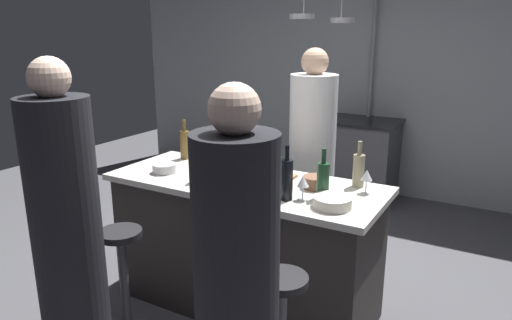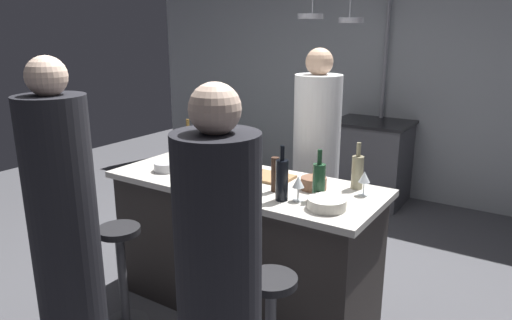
# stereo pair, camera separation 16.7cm
# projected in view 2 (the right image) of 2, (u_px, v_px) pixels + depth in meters

# --- Properties ---
(ground_plane) EXTENTS (9.00, 9.00, 0.00)m
(ground_plane) POSITION_uv_depth(u_px,v_px,m) (244.00, 303.00, 3.27)
(ground_plane) COLOR #4C4C51
(back_wall) EXTENTS (6.40, 0.16, 2.60)m
(back_wall) POSITION_uv_depth(u_px,v_px,m) (388.00, 79.00, 5.22)
(back_wall) COLOR #9EA3A8
(back_wall) RESTS_ON ground_plane
(kitchen_island) EXTENTS (1.80, 0.72, 0.90)m
(kitchen_island) POSITION_uv_depth(u_px,v_px,m) (244.00, 244.00, 3.15)
(kitchen_island) COLOR #332D2B
(kitchen_island) RESTS_ON ground_plane
(stove_range) EXTENTS (0.80, 0.64, 0.89)m
(stove_range) POSITION_uv_depth(u_px,v_px,m) (370.00, 161.00, 5.13)
(stove_range) COLOR #47474C
(stove_range) RESTS_ON ground_plane
(chef) EXTENTS (0.36, 0.36, 1.71)m
(chef) POSITION_uv_depth(u_px,v_px,m) (316.00, 168.00, 3.68)
(chef) COLOR white
(chef) RESTS_ON ground_plane
(guest_right) EXTENTS (0.35, 0.35, 1.66)m
(guest_right) POSITION_uv_depth(u_px,v_px,m) (219.00, 298.00, 1.94)
(guest_right) COLOR black
(guest_right) RESTS_ON ground_plane
(bar_stool_left) EXTENTS (0.28, 0.28, 0.68)m
(bar_stool_left) POSITION_uv_depth(u_px,v_px,m) (122.00, 273.00, 2.93)
(bar_stool_left) COLOR #4C4C51
(bar_stool_left) RESTS_ON ground_plane
(guest_left) EXTENTS (0.36, 0.36, 1.72)m
(guest_left) POSITION_uv_depth(u_px,v_px,m) (64.00, 228.00, 2.55)
(guest_left) COLOR black
(guest_left) RESTS_ON ground_plane
(overhead_pot_rack) EXTENTS (0.56, 1.35, 2.17)m
(overhead_pot_rack) POSITION_uv_depth(u_px,v_px,m) (360.00, 53.00, 4.56)
(overhead_pot_rack) COLOR gray
(overhead_pot_rack) RESTS_ON ground_plane
(potted_plant) EXTENTS (0.36, 0.36, 0.52)m
(potted_plant) POSITION_uv_depth(u_px,v_px,m) (196.00, 170.00, 5.33)
(potted_plant) COLOR brown
(potted_plant) RESTS_ON ground_plane
(cutting_board) EXTENTS (0.32, 0.22, 0.02)m
(cutting_board) POSITION_uv_depth(u_px,v_px,m) (268.00, 177.00, 3.07)
(cutting_board) COLOR #997047
(cutting_board) RESTS_ON kitchen_island
(pepper_mill) EXTENTS (0.05, 0.05, 0.21)m
(pepper_mill) POSITION_uv_depth(u_px,v_px,m) (275.00, 174.00, 2.80)
(pepper_mill) COLOR #382319
(pepper_mill) RESTS_ON kitchen_island
(wine_bottle_white) EXTENTS (0.07, 0.07, 0.29)m
(wine_bottle_white) POSITION_uv_depth(u_px,v_px,m) (357.00, 171.00, 2.84)
(wine_bottle_white) COLOR gray
(wine_bottle_white) RESTS_ON kitchen_island
(wine_bottle_dark) EXTENTS (0.07, 0.07, 0.32)m
(wine_bottle_dark) POSITION_uv_depth(u_px,v_px,m) (282.00, 179.00, 2.64)
(wine_bottle_dark) COLOR black
(wine_bottle_dark) RESTS_ON kitchen_island
(wine_bottle_red) EXTENTS (0.07, 0.07, 0.32)m
(wine_bottle_red) POSITION_uv_depth(u_px,v_px,m) (203.00, 161.00, 3.01)
(wine_bottle_red) COLOR #143319
(wine_bottle_red) RESTS_ON kitchen_island
(wine_bottle_amber) EXTENTS (0.07, 0.07, 0.29)m
(wine_bottle_amber) POSITION_uv_depth(u_px,v_px,m) (189.00, 143.00, 3.53)
(wine_bottle_amber) COLOR brown
(wine_bottle_amber) RESTS_ON kitchen_island
(wine_bottle_green) EXTENTS (0.07, 0.07, 0.29)m
(wine_bottle_green) POSITION_uv_depth(u_px,v_px,m) (319.00, 181.00, 2.65)
(wine_bottle_green) COLOR #193D23
(wine_bottle_green) RESTS_ON kitchen_island
(wine_glass_near_left_guest) EXTENTS (0.07, 0.07, 0.15)m
(wine_glass_near_left_guest) POSITION_uv_depth(u_px,v_px,m) (364.00, 178.00, 2.72)
(wine_glass_near_left_guest) COLOR silver
(wine_glass_near_left_guest) RESTS_ON kitchen_island
(wine_glass_near_right_guest) EXTENTS (0.07, 0.07, 0.15)m
(wine_glass_near_right_guest) POSITION_uv_depth(u_px,v_px,m) (235.00, 155.00, 3.21)
(wine_glass_near_right_guest) COLOR silver
(wine_glass_near_right_guest) RESTS_ON kitchen_island
(wine_glass_by_chef) EXTENTS (0.07, 0.07, 0.15)m
(wine_glass_by_chef) POSITION_uv_depth(u_px,v_px,m) (298.00, 183.00, 2.63)
(wine_glass_by_chef) COLOR silver
(wine_glass_by_chef) RESTS_ON kitchen_island
(mixing_bowl_steel) EXTENTS (0.16, 0.16, 0.06)m
(mixing_bowl_steel) POSITION_uv_depth(u_px,v_px,m) (166.00, 167.00, 3.21)
(mixing_bowl_steel) COLOR #B7B7BC
(mixing_bowl_steel) RESTS_ON kitchen_island
(mixing_bowl_wooden) EXTENTS (0.16, 0.16, 0.07)m
(mixing_bowl_wooden) POSITION_uv_depth(u_px,v_px,m) (313.00, 183.00, 2.85)
(mixing_bowl_wooden) COLOR brown
(mixing_bowl_wooden) RESTS_ON kitchen_island
(mixing_bowl_ceramic) EXTENTS (0.21, 0.21, 0.06)m
(mixing_bowl_ceramic) POSITION_uv_depth(u_px,v_px,m) (327.00, 204.00, 2.54)
(mixing_bowl_ceramic) COLOR silver
(mixing_bowl_ceramic) RESTS_ON kitchen_island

